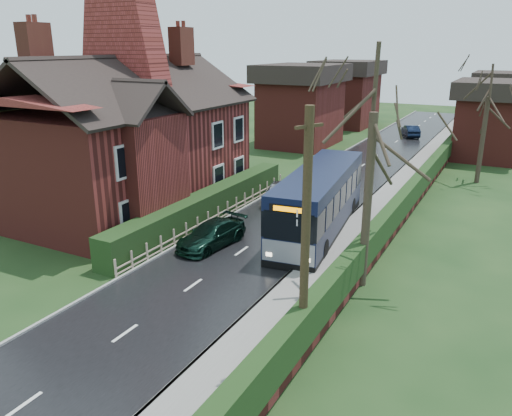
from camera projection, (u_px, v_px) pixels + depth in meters
The scene contains 18 objects.
ground at pixel (219, 267), 21.83m from camera, with size 140.00×140.00×0.00m, color #2E4A1F.
road at pixel (306, 205), 30.24m from camera, with size 6.00×100.00×0.02m, color black.
pavement at pixel (376, 215), 28.34m from camera, with size 2.50×100.00×0.14m, color slate.
kerb_right at pixel (355, 212), 28.87m from camera, with size 0.12×100.00×0.14m, color gray.
kerb_left at pixel (261, 198), 31.58m from camera, with size 0.12×100.00×0.10m, color gray.
front_hedge at pixel (206, 206), 27.51m from camera, with size 1.20×16.00×1.60m, color #1C3313.
picket_fence at pixel (218, 214), 27.29m from camera, with size 0.10×16.00×0.90m, color tan, non-canonical shape.
right_wall_hedge at pixel (405, 203), 27.35m from camera, with size 0.60×50.00×1.80m.
brick_house at pixel (131, 135), 28.36m from camera, with size 9.30×14.60×10.30m.
bus at pixel (319, 201), 25.61m from camera, with size 3.72×10.94×3.26m.
car_silver at pixel (278, 192), 30.70m from camera, with size 1.50×3.72×1.27m, color #9FA0A4.
car_green at pixel (212, 234), 23.96m from camera, with size 1.66×4.08×1.18m, color black.
car_distant at pixel (411, 131), 52.97m from camera, with size 1.32×3.79×1.25m, color black.
bus_stop_sign at pixel (298, 230), 20.83m from camera, with size 0.08×0.44×2.90m.
telegraph_pole at pixel (305, 241), 14.25m from camera, with size 0.48×0.95×7.75m.
tree_right_near at pixel (375, 99), 17.96m from camera, with size 4.59×4.59×9.91m.
tree_right_far at pixel (489, 90), 33.37m from camera, with size 4.43×4.43×8.55m.
tree_house_side at pixel (182, 77), 33.85m from camera, with size 4.26×4.26×9.69m.
Camera 1 is at (10.73, -16.90, 9.22)m, focal length 35.00 mm.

